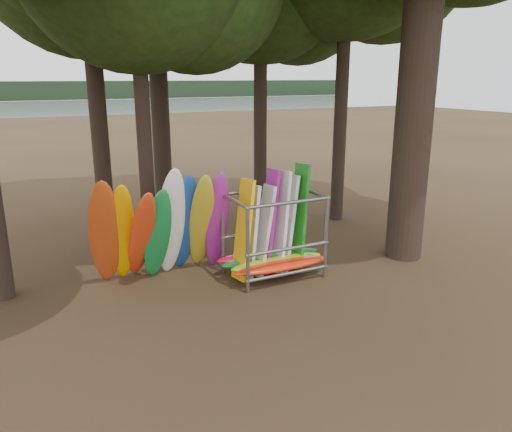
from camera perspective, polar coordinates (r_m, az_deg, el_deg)
name	(u,v)px	position (r m, az deg, el deg)	size (l,w,h in m)	color
ground	(258,290)	(12.29, 0.18, -8.40)	(120.00, 120.00, 0.00)	#47331E
lake	(49,117)	(70.39, -22.61, 10.43)	(160.00, 160.00, 0.00)	gray
far_shore	(28,91)	(120.18, -24.63, 12.87)	(160.00, 4.00, 4.00)	black
kayak_row	(162,228)	(12.65, -10.68, -1.39)	(3.62, 2.04, 3.06)	#AF3C12
storage_rack	(273,238)	(12.85, 2.01, -2.51)	(2.87, 1.53, 2.87)	gray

